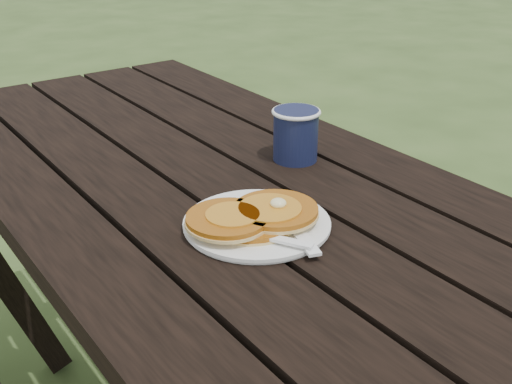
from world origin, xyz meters
TOP-DOWN VIEW (x-y plane):
  - picnic_table at (0.00, 0.00)m, footprint 1.36×1.80m
  - plate at (-0.05, -0.13)m, footprint 0.23×0.23m
  - pancake_stack at (-0.06, -0.14)m, footprint 0.21×0.15m
  - knife at (-0.02, -0.19)m, footprint 0.08×0.18m
  - fork at (-0.07, -0.21)m, footprint 0.11×0.15m
  - coffee_cup at (0.18, 0.05)m, footprint 0.10×0.10m

SIDE VIEW (x-z plane):
  - picnic_table at x=0.00m, z-range -0.01..0.74m
  - plate at x=-0.05m, z-range 0.75..0.76m
  - knife at x=-0.02m, z-range 0.76..0.76m
  - fork at x=-0.07m, z-range 0.77..0.77m
  - pancake_stack at x=-0.06m, z-range 0.76..0.79m
  - coffee_cup at x=0.18m, z-range 0.76..0.86m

